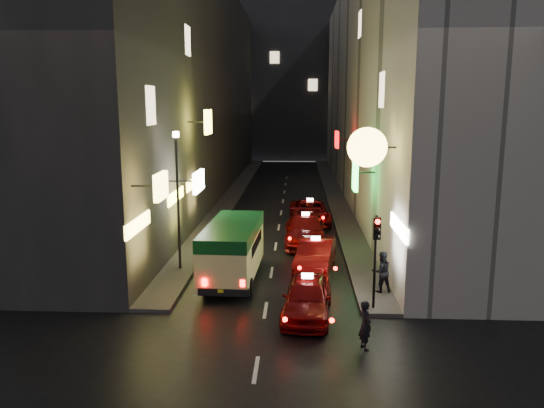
% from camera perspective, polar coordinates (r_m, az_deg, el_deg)
% --- Properties ---
extents(building_left, '(7.51, 52.01, 18.00)m').
position_cam_1_polar(building_left, '(45.08, -9.12, 12.41)').
color(building_left, '#3A3735').
rests_on(building_left, ground).
extents(building_right, '(7.91, 52.07, 18.00)m').
position_cam_1_polar(building_right, '(44.67, 11.90, 12.33)').
color(building_right, '#B5B0A6').
rests_on(building_right, ground).
extents(building_far, '(30.00, 10.00, 22.00)m').
position_cam_1_polar(building_far, '(76.21, 2.00, 13.30)').
color(building_far, '#333237').
rests_on(building_far, ground).
extents(sidewalk_left, '(1.50, 52.00, 0.15)m').
position_cam_1_polar(sidewalk_left, '(45.08, -4.12, 1.13)').
color(sidewalk_left, '#423F3D').
rests_on(sidewalk_left, ground).
extents(sidewalk_right, '(1.50, 52.00, 0.15)m').
position_cam_1_polar(sidewalk_right, '(44.86, 6.73, 1.03)').
color(sidewalk_right, '#423F3D').
rests_on(sidewalk_right, ground).
extents(minibus, '(2.29, 5.94, 2.52)m').
position_cam_1_polar(minibus, '(22.92, -4.25, -4.42)').
color(minibus, beige).
rests_on(minibus, ground).
extents(taxi_near, '(2.59, 5.41, 1.84)m').
position_cam_1_polar(taxi_near, '(19.37, 3.80, -9.65)').
color(taxi_near, '#640606').
rests_on(taxi_near, ground).
extents(taxi_second, '(2.96, 5.55, 1.85)m').
position_cam_1_polar(taxi_second, '(24.50, 4.71, -5.25)').
color(taxi_second, '#640606').
rests_on(taxi_second, ground).
extents(taxi_third, '(2.39, 5.80, 2.01)m').
position_cam_1_polar(taxi_third, '(29.12, 3.61, -2.49)').
color(taxi_third, '#640606').
rests_on(taxi_third, ground).
extents(taxi_far, '(2.54, 5.38, 1.83)m').
position_cam_1_polar(taxi_far, '(34.20, 4.11, -0.66)').
color(taxi_far, '#640606').
rests_on(taxi_far, ground).
extents(pedestrian_crossing, '(0.56, 0.68, 1.79)m').
position_cam_1_polar(pedestrian_crossing, '(17.12, 10.00, -12.39)').
color(pedestrian_crossing, black).
rests_on(pedestrian_crossing, ground).
extents(pedestrian_sidewalk, '(0.80, 0.61, 1.89)m').
position_cam_1_polar(pedestrian_sidewalk, '(21.70, 11.71, -6.87)').
color(pedestrian_sidewalk, black).
rests_on(pedestrian_sidewalk, sidewalk_right).
extents(traffic_light, '(0.26, 0.43, 3.50)m').
position_cam_1_polar(traffic_light, '(19.43, 11.15, -4.03)').
color(traffic_light, black).
rests_on(traffic_light, sidewalk_right).
extents(lamp_post, '(0.28, 0.28, 6.22)m').
position_cam_1_polar(lamp_post, '(24.04, -10.11, 1.35)').
color(lamp_post, black).
rests_on(lamp_post, sidewalk_left).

